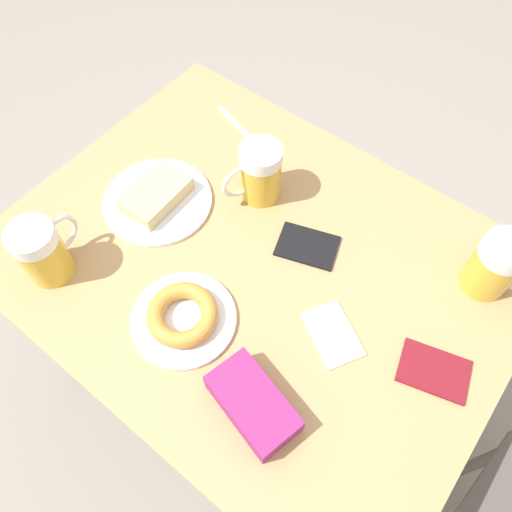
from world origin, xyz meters
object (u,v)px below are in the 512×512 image
object	(u,v)px
plate_with_cake	(157,198)
blue_pouch	(253,404)
beer_mug_right	(259,173)
passport_far_edge	(434,371)
fork	(240,128)
plate_with_donut	(183,316)
napkin_folded	(333,334)
passport_near_edge	(307,246)
beer_mug_center	(43,251)
beer_mug_left	(496,266)

from	to	relation	value
plate_with_cake	blue_pouch	xyz separation A→B (m)	(0.23, 0.45, 0.01)
beer_mug_right	passport_far_edge	world-z (taller)	beer_mug_right
plate_with_cake	fork	xyz separation A→B (m)	(-0.29, 0.00, -0.01)
plate_with_donut	blue_pouch	bearing A→B (deg)	76.60
napkin_folded	passport_far_edge	world-z (taller)	passport_far_edge
passport_near_edge	beer_mug_center	bearing A→B (deg)	-46.18
fork	passport_near_edge	size ratio (longest dim) A/B	1.23
plate_with_donut	passport_far_edge	distance (m)	0.48
plate_with_cake	beer_mug_right	world-z (taller)	beer_mug_right
fork	passport_near_edge	xyz separation A→B (m)	(0.19, 0.33, 0.00)
plate_with_donut	beer_mug_left	world-z (taller)	beer_mug_left
beer_mug_right	plate_with_donut	bearing A→B (deg)	12.80
plate_with_donut	passport_near_edge	world-z (taller)	plate_with_donut
beer_mug_left	napkin_folded	distance (m)	0.34
beer_mug_left	fork	bearing A→B (deg)	-93.24
plate_with_donut	passport_near_edge	xyz separation A→B (m)	(-0.29, 0.09, -0.01)
plate_with_donut	napkin_folded	size ratio (longest dim) A/B	1.40
beer_mug_left	blue_pouch	distance (m)	0.53
passport_near_edge	passport_far_edge	size ratio (longest dim) A/B	1.02
plate_with_donut	fork	size ratio (longest dim) A/B	1.14
plate_with_donut	beer_mug_right	xyz separation A→B (m)	(-0.34, -0.08, 0.05)
passport_far_edge	plate_with_donut	bearing A→B (deg)	-64.43
plate_with_donut	fork	bearing A→B (deg)	-153.05
beer_mug_left	passport_near_edge	bearing A→B (deg)	-66.11
plate_with_cake	beer_mug_left	world-z (taller)	beer_mug_left
napkin_folded	blue_pouch	world-z (taller)	blue_pouch
beer_mug_left	fork	xyz separation A→B (m)	(-0.04, -0.67, -0.07)
beer_mug_right	napkin_folded	world-z (taller)	beer_mug_right
passport_near_edge	passport_far_edge	bearing A→B (deg)	76.63
passport_near_edge	napkin_folded	bearing A→B (deg)	48.74
beer_mug_left	beer_mug_center	size ratio (longest dim) A/B	1.00
plate_with_cake	passport_near_edge	xyz separation A→B (m)	(-0.11, 0.33, -0.01)
passport_far_edge	blue_pouch	xyz separation A→B (m)	(0.26, -0.22, 0.02)
beer_mug_right	passport_near_edge	xyz separation A→B (m)	(0.05, 0.17, -0.07)
plate_with_cake	beer_mug_right	xyz separation A→B (m)	(-0.16, 0.16, 0.05)
beer_mug_left	beer_mug_right	distance (m)	0.51
beer_mug_center	blue_pouch	world-z (taller)	beer_mug_center
beer_mug_center	passport_near_edge	distance (m)	0.53
plate_with_donut	passport_near_edge	distance (m)	0.30
beer_mug_center	beer_mug_right	size ratio (longest dim) A/B	1.01
beer_mug_center	blue_pouch	xyz separation A→B (m)	(-0.03, 0.50, -0.04)
beer_mug_right	fork	size ratio (longest dim) A/B	0.77
blue_pouch	beer_mug_center	bearing A→B (deg)	-86.72
passport_near_edge	blue_pouch	world-z (taller)	blue_pouch
plate_with_donut	passport_far_edge	xyz separation A→B (m)	(-0.21, 0.43, -0.01)
fork	beer_mug_center	bearing A→B (deg)	-5.09
plate_with_cake	napkin_folded	distance (m)	0.49
fork	beer_mug_right	bearing A→B (deg)	50.86
passport_far_edge	blue_pouch	bearing A→B (deg)	-40.82
plate_with_cake	plate_with_donut	xyz separation A→B (m)	(0.18, 0.24, 0.00)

